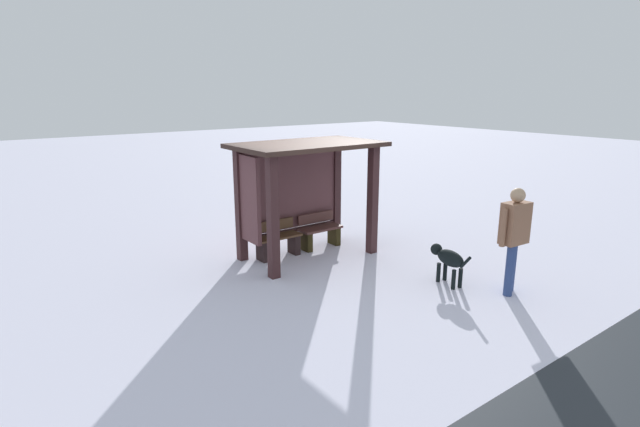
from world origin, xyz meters
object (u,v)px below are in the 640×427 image
object	(u,v)px
bench_center_inside	(320,232)
dog	(448,259)
bus_shelter	(298,177)
person_walking	(514,232)
bench_left_inside	(278,241)

from	to	relation	value
bench_center_inside	dog	xyz separation A→B (m)	(0.55, -2.90, 0.12)
dog	bus_shelter	bearing A→B (deg)	112.75
bus_shelter	person_walking	distance (m)	4.03
bus_shelter	bench_left_inside	bearing A→B (deg)	163.31
bus_shelter	bench_center_inside	xyz separation A→B (m)	(0.61, 0.12, -1.26)
bench_center_inside	bus_shelter	bearing A→B (deg)	-168.50
bench_left_inside	dog	bearing A→B (deg)	-61.39
bench_left_inside	bench_center_inside	size ratio (longest dim) A/B	1.00
bench_left_inside	person_walking	size ratio (longest dim) A/B	0.53
bench_center_inside	bench_left_inside	bearing A→B (deg)	179.94
bus_shelter	bench_left_inside	world-z (taller)	bus_shelter
bench_left_inside	bus_shelter	bearing A→B (deg)	-16.69
dog	bench_center_inside	bearing A→B (deg)	100.78
bench_left_inside	bench_center_inside	distance (m)	1.03
dog	person_walking	bearing A→B (deg)	-59.73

